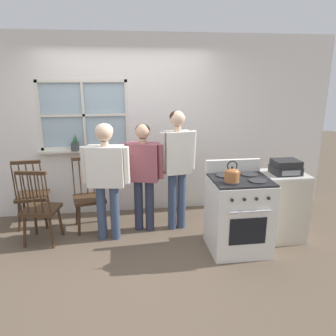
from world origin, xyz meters
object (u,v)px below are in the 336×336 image
object	(u,v)px
chair_near_wall	(40,210)
stereo	(286,167)
chair_by_window	(89,198)
person_elderly_left	(106,170)
person_teen_center	(143,168)
chair_center_cluster	(32,196)
potted_plant	(75,145)
person_adult_right	(177,160)
side_counter	(281,206)
kettle	(232,174)
stove	(238,214)

from	to	relation	value
chair_near_wall	stereo	world-z (taller)	stereo
chair_by_window	person_elderly_left	xyz separation A→B (m)	(0.27, -0.36, 0.50)
person_teen_center	stereo	distance (m)	1.84
chair_center_cluster	potted_plant	distance (m)	0.95
person_adult_right	chair_center_cluster	bearing A→B (deg)	160.63
side_counter	stereo	distance (m)	0.54
chair_near_wall	chair_center_cluster	xyz separation A→B (m)	(-0.23, 0.52, 0.00)
chair_by_window	potted_plant	xyz separation A→B (m)	(-0.21, 0.50, 0.66)
potted_plant	side_counter	bearing A→B (deg)	-22.71
chair_by_window	side_counter	xyz separation A→B (m)	(2.53, -0.65, -0.00)
kettle	stove	bearing A→B (deg)	39.90
person_teen_center	potted_plant	xyz separation A→B (m)	(-0.96, 0.67, 0.21)
chair_near_wall	person_elderly_left	distance (m)	0.99
potted_plant	chair_by_window	bearing A→B (deg)	-67.35
potted_plant	side_counter	world-z (taller)	potted_plant
kettle	potted_plant	xyz separation A→B (m)	(-1.92, 1.48, 0.09)
kettle	side_counter	distance (m)	1.05
chair_by_window	stereo	bearing A→B (deg)	-26.80
chair_near_wall	stereo	bearing A→B (deg)	-175.53
side_counter	chair_near_wall	bearing A→B (deg)	174.43
person_adult_right	stereo	bearing A→B (deg)	-30.16
person_elderly_left	side_counter	xyz separation A→B (m)	(2.25, -0.29, -0.50)
chair_center_cluster	person_teen_center	distance (m)	1.66
chair_near_wall	kettle	world-z (taller)	kettle
chair_by_window	chair_near_wall	world-z (taller)	same
side_counter	chair_by_window	bearing A→B (deg)	165.60
person_elderly_left	kettle	xyz separation A→B (m)	(1.44, -0.63, 0.07)
person_teen_center	stove	world-z (taller)	person_teen_center
side_counter	stereo	world-z (taller)	stereo
chair_by_window	stereo	xyz separation A→B (m)	(2.53, -0.67, 0.54)
stove	stereo	distance (m)	0.86
person_teen_center	stereo	bearing A→B (deg)	0.01
chair_by_window	stereo	world-z (taller)	stereo
side_counter	kettle	bearing A→B (deg)	-157.48
chair_center_cluster	stove	distance (m)	2.87
chair_near_wall	person_teen_center	world-z (taller)	person_teen_center
chair_by_window	stove	bearing A→B (deg)	-36.59
stereo	person_adult_right	bearing A→B (deg)	159.31
kettle	person_elderly_left	bearing A→B (deg)	156.45
chair_near_wall	side_counter	world-z (taller)	chair_near_wall
stove	side_counter	bearing A→B (deg)	17.44
person_elderly_left	person_teen_center	size ratio (longest dim) A/B	1.03
chair_near_wall	chair_by_window	bearing A→B (deg)	-138.67
chair_near_wall	person_teen_center	bearing A→B (deg)	-162.07
person_elderly_left	stove	world-z (taller)	person_elderly_left
person_adult_right	potted_plant	xyz separation A→B (m)	(-1.42, 0.67, 0.11)
side_counter	stereo	bearing A→B (deg)	-90.00
chair_by_window	potted_plant	distance (m)	0.85
stove	kettle	xyz separation A→B (m)	(-0.16, -0.13, 0.55)
person_elderly_left	potted_plant	world-z (taller)	person_elderly_left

